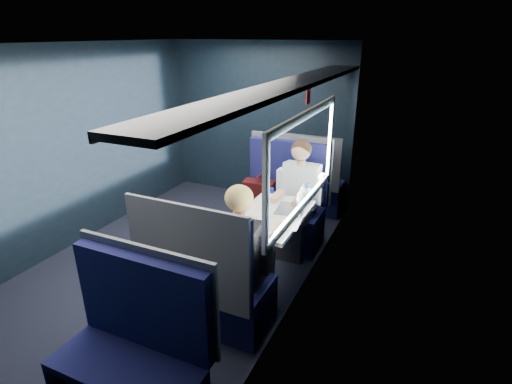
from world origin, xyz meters
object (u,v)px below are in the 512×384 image
at_px(seat_bay_far, 208,285).
at_px(seat_bay_near, 281,207).
at_px(table, 268,221).
at_px(seat_row_front, 306,184).
at_px(man, 298,193).
at_px(cup, 304,197).
at_px(seat_row_back, 134,362).
at_px(bottle_small, 307,195).
at_px(laptop, 295,205).
at_px(woman, 243,250).

bearing_deg(seat_bay_far, seat_bay_near, 90.58).
height_order(table, seat_row_front, seat_row_front).
bearing_deg(man, cup, -59.23).
bearing_deg(table, seat_bay_near, 102.90).
distance_m(seat_bay_far, seat_row_back, 0.92).
bearing_deg(bottle_small, laptop, -100.86).
relative_size(laptop, bottle_small, 1.67).
xyz_separation_m(seat_bay_near, woman, (0.27, -1.58, 0.30)).
bearing_deg(laptop, seat_bay_near, 120.65).
distance_m(table, bottle_small, 0.52).
bearing_deg(seat_row_front, man, -77.17).
height_order(table, seat_bay_near, seat_bay_near).
xyz_separation_m(seat_row_front, man, (0.25, -1.10, 0.31)).
bearing_deg(man, bottle_small, -56.07).
height_order(seat_row_back, laptop, seat_row_back).
height_order(table, cup, cup).
relative_size(table, seat_row_back, 0.86).
height_order(seat_bay_far, woman, woman).
distance_m(man, laptop, 0.56).
relative_size(table, bottle_small, 4.58).
relative_size(seat_row_back, bottle_small, 5.32).
xyz_separation_m(table, man, (0.07, 0.70, 0.06)).
xyz_separation_m(seat_row_back, cup, (0.40, 2.24, 0.38)).
bearing_deg(table, laptop, 37.98).
height_order(seat_bay_far, seat_row_front, seat_bay_far).
bearing_deg(cup, bottle_small, -37.53).
relative_size(seat_row_front, laptop, 3.19).
xyz_separation_m(seat_bay_near, seat_row_back, (0.02, -2.67, -0.02)).
distance_m(table, seat_bay_far, 0.93).
bearing_deg(seat_row_back, seat_bay_far, 90.00).
relative_size(man, woman, 1.00).
bearing_deg(seat_bay_far, man, 80.97).
height_order(seat_bay_near, man, man).
height_order(seat_row_back, cup, seat_row_back).
height_order(woman, bottle_small, woman).
relative_size(table, cup, 10.12).
relative_size(bottle_small, cup, 2.21).
xyz_separation_m(seat_bay_far, laptop, (0.40, 1.04, 0.39)).
distance_m(man, bottle_small, 0.37).
bearing_deg(man, seat_row_front, 102.83).
bearing_deg(laptop, bottle_small, 79.14).
bearing_deg(seat_bay_near, table, -77.10).
height_order(seat_bay_far, man, man).
xyz_separation_m(seat_bay_far, seat_row_back, (0.00, -0.92, -0.00)).
xyz_separation_m(seat_row_front, bottle_small, (0.45, -1.39, 0.43)).
height_order(seat_row_front, man, man).
xyz_separation_m(seat_row_back, man, (0.25, 2.50, 0.31)).
relative_size(seat_bay_near, cup, 12.75).
bearing_deg(seat_row_back, seat_bay_near, 90.38).
bearing_deg(seat_bay_near, cup, -45.81).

